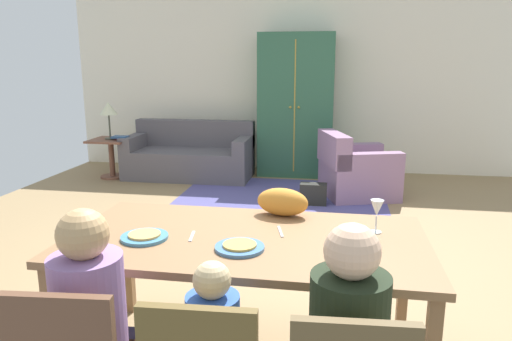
{
  "coord_description": "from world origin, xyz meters",
  "views": [
    {
      "loc": [
        0.7,
        -3.52,
        1.67
      ],
      "look_at": [
        0.1,
        0.05,
        0.85
      ],
      "focal_mm": 33.23,
      "sensor_mm": 36.0,
      "label": 1
    }
  ],
  "objects_px": {
    "dining_table": "(246,248)",
    "cat": "(282,202)",
    "plate_near_man": "(145,237)",
    "table_lamp": "(108,110)",
    "side_table": "(111,153)",
    "handbag": "(313,194)",
    "wine_glass": "(377,209)",
    "couch": "(190,157)",
    "book_upper": "(120,137)",
    "armoire": "(296,106)",
    "plate_near_child": "(240,248)",
    "person_man": "(96,340)",
    "armchair": "(355,171)",
    "book_lower": "(122,138)"
  },
  "relations": [
    {
      "from": "person_man",
      "to": "couch",
      "type": "xyz_separation_m",
      "value": [
        -1.15,
        5.01,
        -0.21
      ]
    },
    {
      "from": "armchair",
      "to": "book_lower",
      "type": "xyz_separation_m",
      "value": [
        -3.37,
        0.47,
        0.28
      ]
    },
    {
      "from": "dining_table",
      "to": "cat",
      "type": "distance_m",
      "value": 0.45
    },
    {
      "from": "table_lamp",
      "to": "handbag",
      "type": "bearing_deg",
      "value": -16.58
    },
    {
      "from": "plate_near_child",
      "to": "book_upper",
      "type": "xyz_separation_m",
      "value": [
        -2.62,
        4.2,
        -0.15
      ]
    },
    {
      "from": "side_table",
      "to": "handbag",
      "type": "xyz_separation_m",
      "value": [
        3.02,
        -0.9,
        -0.25
      ]
    },
    {
      "from": "side_table",
      "to": "dining_table",
      "type": "bearing_deg",
      "value": -55.46
    },
    {
      "from": "book_upper",
      "to": "handbag",
      "type": "bearing_deg",
      "value": -16.58
    },
    {
      "from": "handbag",
      "to": "person_man",
      "type": "bearing_deg",
      "value": -101.01
    },
    {
      "from": "wine_glass",
      "to": "table_lamp",
      "type": "distance_m",
      "value": 5.23
    },
    {
      "from": "wine_glass",
      "to": "book_upper",
      "type": "bearing_deg",
      "value": 130.8
    },
    {
      "from": "side_table",
      "to": "book_lower",
      "type": "height_order",
      "value": "book_lower"
    },
    {
      "from": "dining_table",
      "to": "cat",
      "type": "relative_size",
      "value": 5.99
    },
    {
      "from": "armoire",
      "to": "cat",
      "type": "bearing_deg",
      "value": -86.24
    },
    {
      "from": "side_table",
      "to": "handbag",
      "type": "height_order",
      "value": "side_table"
    },
    {
      "from": "wine_glass",
      "to": "book_upper",
      "type": "relative_size",
      "value": 0.85
    },
    {
      "from": "plate_near_child",
      "to": "couch",
      "type": "bearing_deg",
      "value": 110.37
    },
    {
      "from": "dining_table",
      "to": "armchair",
      "type": "relative_size",
      "value": 1.79
    },
    {
      "from": "person_man",
      "to": "armoire",
      "type": "bearing_deg",
      "value": 85.85
    },
    {
      "from": "book_lower",
      "to": "wine_glass",
      "type": "bearing_deg",
      "value": -49.75
    },
    {
      "from": "plate_near_man",
      "to": "table_lamp",
      "type": "height_order",
      "value": "table_lamp"
    },
    {
      "from": "couch",
      "to": "side_table",
      "type": "height_order",
      "value": "couch"
    },
    {
      "from": "plate_near_child",
      "to": "handbag",
      "type": "distance_m",
      "value": 3.42
    },
    {
      "from": "dining_table",
      "to": "table_lamp",
      "type": "distance_m",
      "value": 4.95
    },
    {
      "from": "book_lower",
      "to": "book_upper",
      "type": "distance_m",
      "value": 0.11
    },
    {
      "from": "cat",
      "to": "armoire",
      "type": "height_order",
      "value": "armoire"
    },
    {
      "from": "plate_near_man",
      "to": "book_upper",
      "type": "bearing_deg",
      "value": 116.87
    },
    {
      "from": "wine_glass",
      "to": "couch",
      "type": "relative_size",
      "value": 0.1
    },
    {
      "from": "couch",
      "to": "table_lamp",
      "type": "bearing_deg",
      "value": -167.1
    },
    {
      "from": "person_man",
      "to": "couch",
      "type": "bearing_deg",
      "value": 102.86
    },
    {
      "from": "armchair",
      "to": "wine_glass",
      "type": "bearing_deg",
      "value": -90.46
    },
    {
      "from": "plate_near_man",
      "to": "armoire",
      "type": "bearing_deg",
      "value": 85.41
    },
    {
      "from": "wine_glass",
      "to": "couch",
      "type": "xyz_separation_m",
      "value": [
        -2.37,
        4.15,
        -0.59
      ]
    },
    {
      "from": "plate_near_man",
      "to": "armoire",
      "type": "xyz_separation_m",
      "value": [
        0.39,
        4.87,
        0.28
      ]
    },
    {
      "from": "plate_near_child",
      "to": "table_lamp",
      "type": "distance_m",
      "value": 5.1
    },
    {
      "from": "plate_near_man",
      "to": "couch",
      "type": "relative_size",
      "value": 0.14
    },
    {
      "from": "dining_table",
      "to": "person_man",
      "type": "bearing_deg",
      "value": -127.88
    },
    {
      "from": "person_man",
      "to": "cat",
      "type": "distance_m",
      "value": 1.32
    },
    {
      "from": "cat",
      "to": "armoire",
      "type": "bearing_deg",
      "value": 104.78
    },
    {
      "from": "wine_glass",
      "to": "handbag",
      "type": "bearing_deg",
      "value": 98.94
    },
    {
      "from": "plate_near_man",
      "to": "dining_table",
      "type": "bearing_deg",
      "value": 12.82
    },
    {
      "from": "wine_glass",
      "to": "person_man",
      "type": "height_order",
      "value": "person_man"
    },
    {
      "from": "cat",
      "to": "book_lower",
      "type": "height_order",
      "value": "cat"
    },
    {
      "from": "wine_glass",
      "to": "handbag",
      "type": "distance_m",
      "value": 3.12
    },
    {
      "from": "plate_near_child",
      "to": "book_lower",
      "type": "height_order",
      "value": "plate_near_child"
    },
    {
      "from": "dining_table",
      "to": "plate_near_man",
      "type": "height_order",
      "value": "plate_near_man"
    },
    {
      "from": "armoire",
      "to": "side_table",
      "type": "distance_m",
      "value": 2.83
    },
    {
      "from": "armchair",
      "to": "table_lamp",
      "type": "distance_m",
      "value": 3.61
    },
    {
      "from": "couch",
      "to": "side_table",
      "type": "xyz_separation_m",
      "value": [
        -1.13,
        -0.26,
        0.07
      ]
    },
    {
      "from": "book_upper",
      "to": "wine_glass",
      "type": "bearing_deg",
      "value": -49.2
    }
  ]
}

